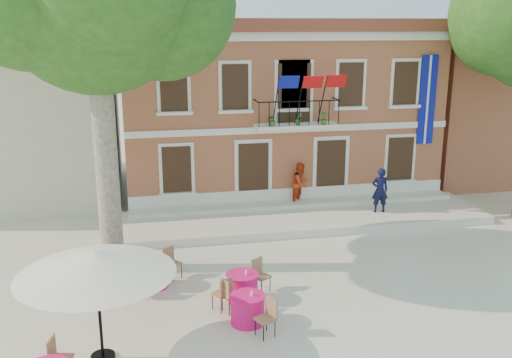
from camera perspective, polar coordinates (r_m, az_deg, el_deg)
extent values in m
plane|color=beige|center=(17.45, 2.29, -9.47)|extent=(90.00, 90.00, 0.00)
cube|color=#A45A3B|center=(26.32, 1.47, 6.96)|extent=(13.00, 8.00, 7.00)
cube|color=brown|center=(26.04, 1.53, 15.16)|extent=(13.50, 8.50, 0.50)
cube|color=silver|center=(22.22, 3.87, 14.08)|extent=(13.30, 0.35, 0.35)
cube|color=silver|center=(22.06, 4.05, 5.31)|extent=(3.20, 0.90, 0.15)
cube|color=black|center=(21.53, 4.38, 7.75)|extent=(3.20, 0.04, 0.04)
cube|color=#0D1598|center=(24.37, 16.75, 7.56)|extent=(0.70, 0.05, 3.60)
cube|color=#0D148F|center=(20.88, 2.28, 9.62)|extent=(0.76, 0.27, 0.47)
cube|color=red|center=(21.11, 4.68, 9.65)|extent=(0.76, 0.29, 0.47)
cube|color=red|center=(21.37, 7.04, 9.65)|extent=(0.76, 0.27, 0.47)
imported|color=#26591E|center=(21.48, 1.69, 5.92)|extent=(0.43, 0.37, 0.48)
imported|color=#26591E|center=(21.72, 4.28, 6.00)|extent=(0.26, 0.21, 0.48)
imported|color=#26591E|center=(22.01, 6.80, 6.05)|extent=(0.27, 0.27, 0.48)
cube|color=beige|center=(27.34, -23.36, 4.97)|extent=(9.00, 9.00, 6.00)
cube|color=brown|center=(27.02, -24.08, 11.65)|extent=(9.40, 9.40, 0.40)
cube|color=#A45A3B|center=(32.12, 22.54, 6.42)|extent=(9.00, 9.00, 6.00)
cube|color=brown|center=(31.85, 23.14, 12.10)|extent=(9.40, 9.40, 0.40)
cube|color=silver|center=(21.83, 4.68, -3.90)|extent=(14.00, 3.40, 0.30)
cylinder|color=#A59E84|center=(17.23, -14.75, 1.90)|extent=(0.68, 0.68, 6.93)
cylinder|color=black|center=(13.91, -15.05, -16.77)|extent=(0.55, 0.55, 0.08)
cylinder|color=black|center=(13.37, -15.38, -12.77)|extent=(0.07, 0.07, 2.27)
cone|color=white|center=(12.87, -15.75, -8.11)|extent=(3.45, 3.45, 0.50)
imported|color=black|center=(22.22, 12.29, -1.10)|extent=(0.68, 0.48, 1.74)
imported|color=red|center=(22.73, 4.51, -0.47)|extent=(1.05, 1.03, 1.70)
cylinder|color=#F01668|center=(17.05, -14.92, -9.25)|extent=(0.84, 0.84, 0.75)
cylinder|color=#F01668|center=(16.90, -15.01, -8.06)|extent=(0.90, 0.90, 0.02)
cube|color=#9F724F|center=(17.59, -13.68, -8.02)|extent=(0.57, 0.57, 0.95)
cube|color=#9F724F|center=(17.06, -17.49, -9.07)|extent=(0.44, 0.44, 0.95)
cube|color=#9F724F|center=(16.41, -13.66, -9.78)|extent=(0.58, 0.58, 0.95)
cylinder|color=#F01668|center=(14.66, -0.86, -12.93)|extent=(0.84, 0.84, 0.75)
cylinder|color=#F01668|center=(14.48, -0.87, -11.59)|extent=(0.90, 0.90, 0.02)
cube|color=#9F724F|center=(15.16, -2.51, -11.50)|extent=(0.55, 0.55, 0.95)
cube|color=#9F724F|center=(14.07, 0.92, -13.75)|extent=(0.55, 0.55, 0.95)
cube|color=#9F724F|center=(13.26, -18.87, -16.61)|extent=(0.50, 0.50, 0.95)
cylinder|color=#F01668|center=(16.77, -10.22, -9.38)|extent=(0.84, 0.84, 0.75)
cylinder|color=#F01668|center=(16.61, -10.28, -8.18)|extent=(0.90, 0.90, 0.02)
cube|color=#9F724F|center=(16.31, -12.27, -9.85)|extent=(0.59, 0.59, 0.95)
cube|color=#9F724F|center=(17.17, -8.31, -8.32)|extent=(0.59, 0.59, 0.95)
cylinder|color=#F01668|center=(15.77, -1.39, -10.78)|extent=(0.84, 0.84, 0.75)
cylinder|color=#F01668|center=(15.60, -1.40, -9.51)|extent=(0.90, 0.90, 0.02)
cube|color=#9F724F|center=(15.27, -3.47, -11.31)|extent=(0.58, 0.58, 0.95)
cube|color=#9F724F|center=(16.20, 0.55, -9.65)|extent=(0.58, 0.58, 0.95)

